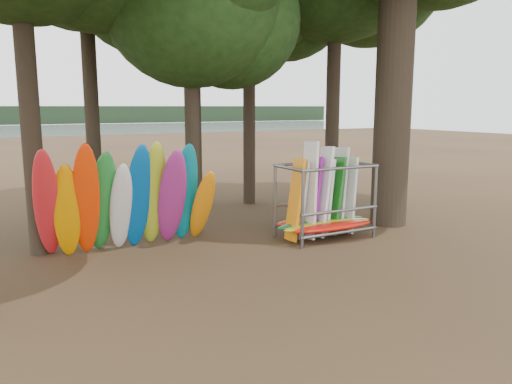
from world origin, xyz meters
name	(u,v)px	position (x,y,z in m)	size (l,w,h in m)	color
ground	(273,251)	(0.00, 0.00, 0.00)	(120.00, 120.00, 0.00)	#47331E
lake	(44,136)	(0.00, 60.00, 0.00)	(160.00, 160.00, 0.00)	gray
far_shore	(19,115)	(0.00, 110.00, 2.00)	(160.00, 4.00, 4.00)	black
kayak_row	(128,201)	(-3.41, 1.89, 1.40)	(4.88, 1.85, 3.19)	red
storage_rack	(324,203)	(2.15, 0.61, 1.04)	(3.19, 1.56, 2.92)	slate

